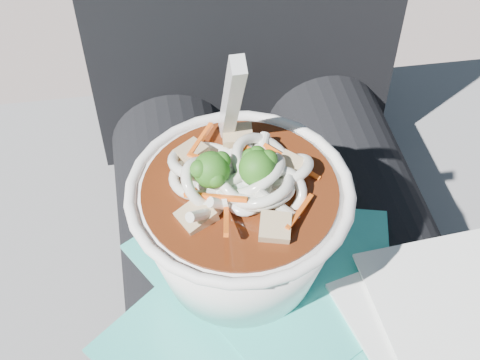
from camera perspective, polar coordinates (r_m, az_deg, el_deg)
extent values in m
cube|color=slate|center=(0.99, 1.39, -11.52)|extent=(1.02, 0.54, 0.46)
cylinder|color=black|center=(0.65, -3.57, -10.77)|extent=(0.14, 0.48, 0.14)
cylinder|color=black|center=(0.68, 12.07, -8.17)|extent=(0.14, 0.48, 0.14)
cube|color=#29AEA1|center=(0.59, 5.77, -7.63)|extent=(0.18, 0.18, 0.00)
cube|color=#29AEA1|center=(0.57, 2.34, -9.86)|extent=(0.14, 0.14, 0.00)
cube|color=#29AEA1|center=(0.61, -1.84, -3.59)|extent=(0.10, 0.14, 0.00)
cube|color=#29AEA1|center=(0.58, 1.35, -6.80)|extent=(0.23, 0.23, 0.00)
cube|color=#29AEA1|center=(0.55, 6.12, -12.59)|extent=(0.20, 0.22, 0.00)
cube|color=#29AEA1|center=(0.55, -0.48, -12.02)|extent=(0.24, 0.23, 0.00)
cube|color=#29AEA1|center=(0.55, 3.64, -11.45)|extent=(0.14, 0.16, 0.00)
cube|color=white|center=(0.56, 15.54, -11.34)|extent=(0.14, 0.14, 0.00)
cube|color=white|center=(0.57, 17.30, -9.76)|extent=(0.13, 0.13, 0.00)
torus|color=white|center=(0.50, 0.00, -0.92)|extent=(0.17, 0.17, 0.01)
cylinder|color=#431909|center=(0.50, 0.00, -1.14)|extent=(0.15, 0.15, 0.01)
torus|color=silver|center=(0.49, 0.37, -1.26)|extent=(0.06, 0.05, 0.04)
torus|color=silver|center=(0.50, 0.38, -0.36)|extent=(0.06, 0.07, 0.05)
torus|color=silver|center=(0.51, -3.11, 1.60)|extent=(0.07, 0.07, 0.03)
torus|color=silver|center=(0.50, -3.58, 0.22)|extent=(0.06, 0.06, 0.01)
torus|color=silver|center=(0.50, 0.26, -0.30)|extent=(0.06, 0.06, 0.01)
torus|color=silver|center=(0.50, 1.71, -1.35)|extent=(0.06, 0.06, 0.02)
torus|color=silver|center=(0.49, 3.45, -1.08)|extent=(0.05, 0.05, 0.04)
torus|color=silver|center=(0.49, 1.77, -0.93)|extent=(0.06, 0.06, 0.03)
torus|color=silver|center=(0.51, 2.04, 1.35)|extent=(0.07, 0.06, 0.04)
torus|color=silver|center=(0.50, -1.57, -1.05)|extent=(0.07, 0.07, 0.03)
torus|color=silver|center=(0.51, -1.30, 0.72)|extent=(0.07, 0.06, 0.05)
torus|color=silver|center=(0.49, -3.07, -0.30)|extent=(0.05, 0.06, 0.05)
torus|color=silver|center=(0.51, 1.53, 1.70)|extent=(0.06, 0.05, 0.04)
torus|color=silver|center=(0.52, -0.18, 1.45)|extent=(0.06, 0.06, 0.03)
torus|color=silver|center=(0.50, 1.29, 0.39)|extent=(0.05, 0.06, 0.05)
torus|color=silver|center=(0.50, 4.12, 0.78)|extent=(0.05, 0.04, 0.04)
torus|color=silver|center=(0.49, 1.71, -0.54)|extent=(0.06, 0.06, 0.03)
cylinder|color=silver|center=(0.47, -2.78, -2.88)|extent=(0.04, 0.03, 0.03)
cylinder|color=silver|center=(0.52, 0.58, 2.98)|extent=(0.01, 0.04, 0.02)
cylinder|color=silver|center=(0.48, -2.72, -2.17)|extent=(0.03, 0.01, 0.02)
cylinder|color=silver|center=(0.48, 3.23, -2.20)|extent=(0.03, 0.02, 0.03)
cylinder|color=silver|center=(0.51, 0.68, 2.02)|extent=(0.03, 0.01, 0.02)
cylinder|color=silver|center=(0.51, 1.84, 2.22)|extent=(0.02, 0.04, 0.02)
cylinder|color=silver|center=(0.48, -1.29, -2.11)|extent=(0.03, 0.02, 0.02)
cylinder|color=olive|center=(0.49, 1.45, 0.06)|extent=(0.01, 0.01, 0.02)
sphere|color=#1A5513|center=(0.48, 1.48, 1.01)|extent=(0.03, 0.03, 0.03)
sphere|color=#1A5513|center=(0.49, 1.48, 2.16)|extent=(0.01, 0.01, 0.01)
sphere|color=#1A5513|center=(0.48, 2.43, 1.82)|extent=(0.01, 0.01, 0.01)
sphere|color=#1A5513|center=(0.49, 1.75, 1.88)|extent=(0.01, 0.01, 0.01)
sphere|color=#1A5513|center=(0.49, 0.96, 1.96)|extent=(0.01, 0.01, 0.01)
cylinder|color=olive|center=(0.49, -2.42, -0.07)|extent=(0.01, 0.01, 0.02)
sphere|color=#1A5513|center=(0.48, -2.47, 0.87)|extent=(0.03, 0.03, 0.03)
sphere|color=#1A5513|center=(0.49, -1.71, 1.49)|extent=(0.01, 0.01, 0.01)
sphere|color=#1A5513|center=(0.48, -1.60, 1.69)|extent=(0.01, 0.01, 0.01)
sphere|color=#1A5513|center=(0.48, -2.07, 0.13)|extent=(0.01, 0.01, 0.01)
sphere|color=#1A5513|center=(0.48, -3.49, 0.94)|extent=(0.01, 0.01, 0.01)
cube|color=#FF6015|center=(0.50, 2.54, 1.43)|extent=(0.04, 0.04, 0.02)
cube|color=#FF6015|center=(0.49, 1.92, -0.41)|extent=(0.04, 0.04, 0.02)
cube|color=#FF6015|center=(0.51, -2.08, 0.67)|extent=(0.05, 0.02, 0.01)
cube|color=#FF6015|center=(0.48, -2.11, -1.47)|extent=(0.04, 0.02, 0.01)
cube|color=#FF6015|center=(0.50, -1.33, 1.22)|extent=(0.05, 0.03, 0.01)
cube|color=#FF6015|center=(0.46, -1.19, -3.32)|extent=(0.01, 0.04, 0.02)
cube|color=#FF6015|center=(0.52, -3.39, 3.42)|extent=(0.03, 0.04, 0.01)
cube|color=#FF6015|center=(0.48, 5.07, -2.75)|extent=(0.03, 0.03, 0.01)
cube|color=#FF6015|center=(0.51, 4.40, 1.54)|extent=(0.04, 0.04, 0.02)
cube|color=tan|center=(0.50, 4.32, 0.79)|extent=(0.03, 0.03, 0.02)
cube|color=tan|center=(0.53, -0.20, 3.62)|extent=(0.03, 0.02, 0.02)
cube|color=tan|center=(0.52, -4.14, 2.18)|extent=(0.03, 0.03, 0.02)
cube|color=tan|center=(0.48, -3.69, -3.23)|extent=(0.03, 0.03, 0.02)
cube|color=tan|center=(0.47, 3.00, -4.14)|extent=(0.03, 0.03, 0.02)
ellipsoid|color=silver|center=(0.49, 0.21, -1.33)|extent=(0.03, 0.04, 0.01)
cube|color=silver|center=(0.48, -0.75, 6.63)|extent=(0.01, 0.07, 0.12)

